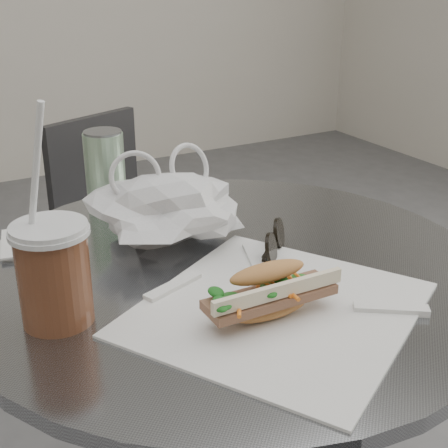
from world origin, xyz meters
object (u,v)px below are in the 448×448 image
sunglasses (274,243)px  drink_can (105,168)px  banh_mi (269,292)px  iced_coffee (54,272)px  chair_far (134,264)px  cafe_table (230,415)px

sunglasses → drink_can: 0.36m
sunglasses → banh_mi: bearing=-170.1°
iced_coffee → sunglasses: iced_coffee is taller
chair_far → sunglasses: size_ratio=8.45×
banh_mi → cafe_table: bearing=78.4°
banh_mi → sunglasses: 0.18m
chair_far → iced_coffee: iced_coffee is taller
sunglasses → drink_can: size_ratio=0.66×
cafe_table → chair_far: (0.16, 0.83, -0.13)m
cafe_table → drink_can: 0.47m
chair_far → drink_can: 0.73m
chair_far → banh_mi: banh_mi is taller
chair_far → sunglasses: bearing=62.3°
cafe_table → banh_mi: bearing=-102.5°
chair_far → banh_mi: bearing=57.1°
chair_far → banh_mi: (-0.19, -0.99, 0.44)m
chair_far → banh_mi: size_ratio=3.59×
cafe_table → banh_mi: 0.35m
banh_mi → drink_can: drink_can is taller
iced_coffee → sunglasses: 0.34m
cafe_table → iced_coffee: bearing=-173.2°
cafe_table → iced_coffee: iced_coffee is taller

